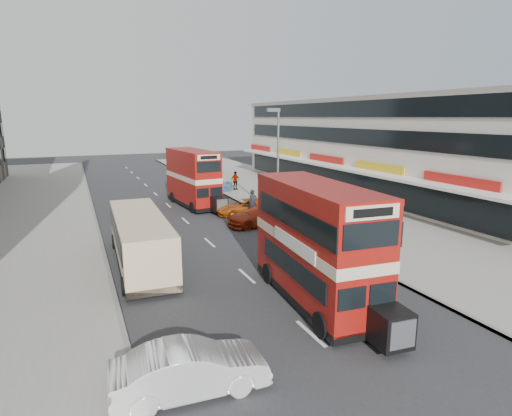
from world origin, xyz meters
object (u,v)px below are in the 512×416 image
car_right_b (245,207)px  pedestrian_far (235,181)px  street_lamp (277,155)px  coach (140,239)px  bus_main (317,243)px  car_right_c (212,186)px  cyclist (253,209)px  pedestrian_near (330,220)px  car_left_front (190,369)px  car_right_a (262,215)px  bus_second (193,178)px

car_right_b → pedestrian_far: size_ratio=2.39×
street_lamp → coach: (-10.94, -6.49, -3.33)m
pedestrian_far → car_right_b: bearing=-119.0°
street_lamp → bus_main: street_lamp is taller
car_right_c → cyclist: bearing=-7.9°
pedestrian_near → cyclist: cyclist is taller
cyclist → coach: bearing=-144.2°
car_left_front → pedestrian_far: pedestrian_far is taller
car_right_a → pedestrian_near: 4.94m
bus_second → coach: bus_second is taller
bus_main → car_right_a: size_ratio=1.78×
pedestrian_far → street_lamp: bearing=-108.5°
car_right_a → car_right_b: size_ratio=1.10×
street_lamp → bus_second: (-4.50, 6.98, -2.35)m
car_right_a → car_right_b: car_right_a is taller
street_lamp → cyclist: size_ratio=3.66×
street_lamp → pedestrian_near: size_ratio=5.19×
car_right_a → car_right_c: car_right_a is taller
coach → cyclist: coach is taller
bus_second → pedestrian_near: 13.56m
car_left_front → car_right_a: size_ratio=0.88×
bus_second → pedestrian_far: size_ratio=4.46×
street_lamp → bus_second: 8.63m
street_lamp → bus_main: 14.78m
street_lamp → coach: size_ratio=0.87×
car_left_front → car_right_a: (9.38, 16.04, 0.00)m
street_lamp → bus_second: size_ratio=0.96×
bus_main → car_right_c: size_ratio=2.11×
car_left_front → pedestrian_far: bearing=-19.7°
car_right_a → pedestrian_near: size_ratio=3.17×
pedestrian_near → pedestrian_far: size_ratio=0.82×
cyclist → pedestrian_near: bearing=-62.7°
pedestrian_far → pedestrian_near: bearing=-102.2°
coach → car_left_front: bearing=-89.8°
car_right_a → pedestrian_far: bearing=163.1°
pedestrian_far → cyclist: size_ratio=0.85×
cyclist → car_left_front: bearing=-119.4°
bus_second → cyclist: size_ratio=3.81×
car_right_b → pedestrian_near: size_ratio=2.90×
street_lamp → car_right_c: (-1.26, 12.17, -4.07)m
bus_main → car_left_front: (-6.29, -3.74, -1.80)m
bus_second → car_right_c: bearing=-127.6°
street_lamp → car_right_a: street_lamp is taller
coach → car_right_c: bearing=64.4°
street_lamp → coach: bearing=-149.3°
bus_second → car_right_b: (2.70, -5.10, -1.81)m
bus_main → car_right_b: (3.17, 15.61, -1.89)m
bus_second → car_left_front: bus_second is taller
car_left_front → cyclist: cyclist is taller
car_right_b → bus_second: bearing=-146.8°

